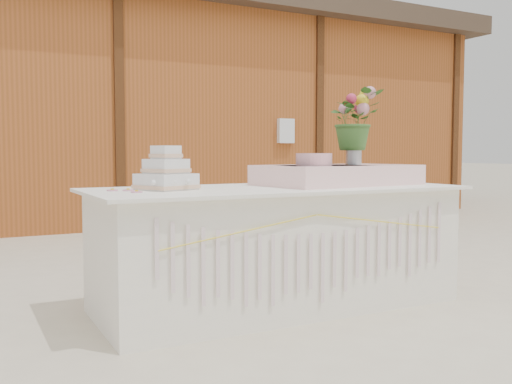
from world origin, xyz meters
TOP-DOWN VIEW (x-y plane):
  - ground at (0.00, 0.00)m, footprint 80.00×80.00m
  - barn at (-0.01, 5.99)m, footprint 12.60×4.60m
  - cake_table at (0.00, -0.00)m, footprint 2.40×1.00m
  - wedding_cake at (-0.72, 0.09)m, footprint 0.38×0.38m
  - pink_cake_stand at (0.24, -0.05)m, footprint 0.30×0.30m
  - satin_runner at (0.50, 0.05)m, footprint 1.14×0.74m
  - flower_vase at (0.65, 0.07)m, footprint 0.11×0.11m
  - bouquet at (0.65, 0.07)m, footprint 0.39×0.34m
  - loose_flowers at (-0.98, 0.02)m, footprint 0.14×0.32m

SIDE VIEW (x-z plane):
  - ground at x=0.00m, z-range 0.00..0.00m
  - cake_table at x=0.00m, z-range 0.00..0.77m
  - loose_flowers at x=-0.98m, z-range 0.77..0.79m
  - satin_runner at x=0.50m, z-range 0.77..0.91m
  - wedding_cake at x=-0.72m, z-range 0.73..0.99m
  - pink_cake_stand at x=0.24m, z-range 0.78..1.00m
  - flower_vase at x=0.65m, z-range 0.91..1.06m
  - bouquet at x=0.65m, z-range 1.06..1.48m
  - barn at x=-0.01m, z-range 0.03..3.33m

